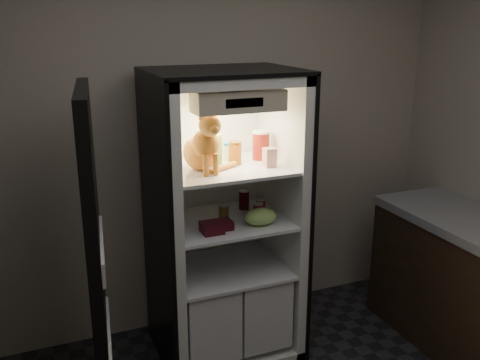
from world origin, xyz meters
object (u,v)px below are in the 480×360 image
Objects in this scene: condiment_jar at (224,211)px; berry_box_right at (223,225)px; salsa_jar at (235,153)px; berry_box_left at (212,228)px; soda_can_a at (244,200)px; grape_bag at (261,217)px; mayo_tub at (230,151)px; parmesan_shaker at (216,150)px; soda_can_c at (258,212)px; refrigerator at (223,238)px; cream_carton at (270,157)px; tabby_cat at (203,147)px; pepper_jar at (261,145)px; soda_can_b at (261,208)px.

condiment_jar is 0.83× the size of berry_box_right.
salsa_jar reaches higher than berry_box_left.
soda_can_a is 0.30m from grape_bag.
salsa_jar is at bearing -93.66° from mayo_tub.
parmesan_shaker is 0.49m from grape_bag.
berry_box_left is 1.17× the size of berry_box_right.
mayo_tub reaches higher than grape_bag.
soda_can_c is 1.30× the size of condiment_jar.
berry_box_left is at bearing -123.78° from refrigerator.
grape_bag is (0.10, -0.18, -0.37)m from salsa_jar.
soda_can_a is at bearing 23.87° from parmesan_shaker.
parmesan_shaker reaches higher than cream_carton.
soda_can_c is (-0.06, 0.02, -0.35)m from cream_carton.
soda_can_c is at bearing -90.61° from soda_can_a.
berry_box_right is (0.09, -0.09, -0.47)m from tabby_cat.
mayo_tub is 0.10m from salsa_jar.
pepper_jar is 0.58m from berry_box_right.
tabby_cat is 0.56m from soda_can_c.
soda_can_b is 0.08m from soda_can_c.
mayo_tub is 0.46m from grape_bag.
salsa_jar is 1.24× the size of cream_carton.
refrigerator is at bearing 24.79° from parmesan_shaker.
pepper_jar is at bearing 1.72° from refrigerator.
grape_bag is (-0.01, -0.07, -0.01)m from soda_can_c.
refrigerator is 15.21× the size of berry_box_left.
salsa_jar is at bearing -10.25° from parmesan_shaker.
mayo_tub is 0.92× the size of soda_can_a.
cream_carton is 1.02× the size of soda_can_b.
berry_box_left is (0.00, -0.12, -0.46)m from tabby_cat.
parmesan_shaker reaches higher than salsa_jar.
grape_bag is (-0.02, -0.30, -0.01)m from soda_can_a.
refrigerator is 0.31m from soda_can_c.
grape_bag is 0.24m from berry_box_right.
tabby_cat is 0.15m from parmesan_shaker.
soda_can_a is (0.11, 0.12, -0.36)m from salsa_jar.
soda_can_b is (0.23, -0.09, 0.21)m from refrigerator.
parmesan_shaker is at bearing 166.25° from soda_can_b.
parmesan_shaker is 0.33m from cream_carton.
soda_can_a is at bearing 47.33° from salsa_jar.
cream_carton is at bearing -35.90° from refrigerator.
parmesan_shaker is at bearing -155.21° from refrigerator.
parmesan_shaker is 1.54× the size of soda_can_a.
soda_can_c is at bearing 12.49° from berry_box_left.
soda_can_b is at bearing 0.16° from tabby_cat.
salsa_jar reaches higher than soda_can_c.
pepper_jar is 1.77× the size of berry_box_right.
pepper_jar is (0.19, -0.05, 0.03)m from mayo_tub.
cream_carton is 0.36m from soda_can_c.
salsa_jar is at bearing 133.84° from soda_can_c.
tabby_cat is at bearing -150.41° from soda_can_a.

